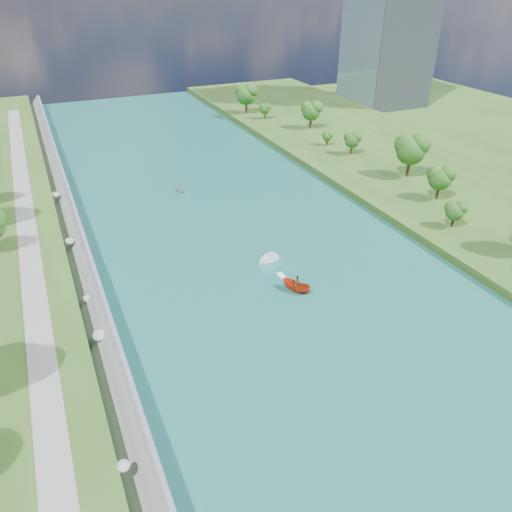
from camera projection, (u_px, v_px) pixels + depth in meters
name	position (u px, v px, depth m)	size (l,w,h in m)	color
ground	(304.00, 314.00, 67.16)	(260.00, 260.00, 0.00)	#2D5119
river_water	(246.00, 248.00, 82.91)	(55.00, 240.00, 0.10)	#185D5A
berm_east	(472.00, 196.00, 100.15)	(44.00, 240.00, 1.50)	#2D5119
riprap_bank	(84.00, 276.00, 72.09)	(3.72, 236.00, 4.26)	slate
riverside_path	(32.00, 273.00, 69.60)	(3.00, 200.00, 0.10)	gray
office_tower	(392.00, 6.00, 156.32)	(22.00, 22.00, 60.00)	gray
trees_east	(440.00, 177.00, 93.59)	(16.75, 143.94, 11.23)	#154F16
motorboat	(292.00, 282.00, 72.43)	(3.85, 19.10, 2.11)	red
raft	(181.00, 190.00, 103.37)	(2.75, 3.13, 1.60)	#999DA2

